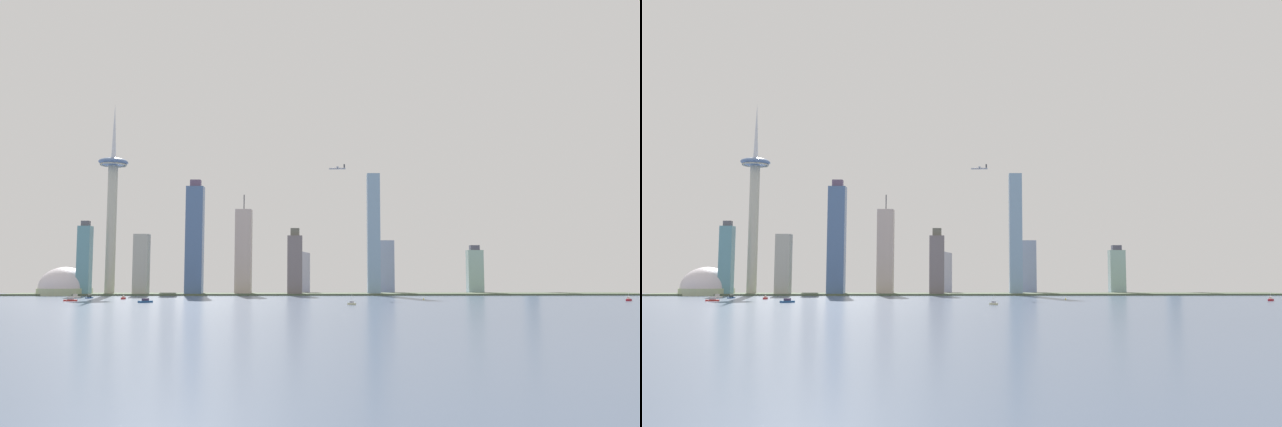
# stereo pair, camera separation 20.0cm
# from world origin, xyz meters

# --- Properties ---
(ground_plane) EXTENTS (6000.00, 6000.00, 0.00)m
(ground_plane) POSITION_xyz_m (0.00, 0.00, 0.00)
(ground_plane) COLOR #495A75
(waterfront_pier) EXTENTS (918.82, 69.04, 2.52)m
(waterfront_pier) POSITION_xyz_m (0.00, 448.28, 1.26)
(waterfront_pier) COLOR #4C5B43
(waterfront_pier) RESTS_ON ground
(observation_tower) EXTENTS (42.59, 42.59, 284.29)m
(observation_tower) POSITION_xyz_m (-315.84, 445.70, 143.17)
(observation_tower) COLOR beige
(observation_tower) RESTS_ON ground
(stadium_dome) EXTENTS (76.71, 76.71, 61.37)m
(stadium_dome) POSITION_xyz_m (-379.98, 445.23, 9.25)
(stadium_dome) COLOR #AEB992
(stadium_dome) RESTS_ON ground
(skyscraper_0) EXTENTS (14.32, 17.73, 127.37)m
(skyscraper_0) POSITION_xyz_m (-196.48, 488.99, 54.30)
(skyscraper_0) COLOR #89B1CB
(skyscraper_0) RESTS_ON ground
(skyscraper_1) EXTENTS (18.69, 15.11, 178.56)m
(skyscraper_1) POSITION_xyz_m (68.72, 442.53, 89.28)
(skyscraper_1) COLOR #7E9FBB
(skyscraper_1) RESTS_ON ground
(skyscraper_2) EXTENTS (18.12, 16.87, 101.02)m
(skyscraper_2) POSITION_xyz_m (335.12, 539.76, 48.35)
(skyscraper_2) COLOR #99ACBA
(skyscraper_2) RESTS_ON ground
(skyscraper_3) EXTENTS (18.06, 16.02, 106.87)m
(skyscraper_3) POSITION_xyz_m (-348.50, 432.06, 51.11)
(skyscraper_3) COLOR #5A919F
(skyscraper_3) RESTS_ON ground
(skyscraper_4) EXTENTS (23.76, 17.66, 75.26)m
(skyscraper_4) POSITION_xyz_m (232.44, 499.29, 35.27)
(skyscraper_4) COLOR #95B7AD
(skyscraper_4) RESTS_ON ground
(skyscraper_5) EXTENTS (19.76, 15.53, 72.84)m
(skyscraper_5) POSITION_xyz_m (-34.15, 527.04, 34.99)
(skyscraper_5) COLOR #ACABBC
(skyscraper_5) RESTS_ON ground
(skyscraper_6) EXTENTS (23.43, 25.09, 148.38)m
(skyscraper_6) POSITION_xyz_m (-123.07, 455.06, 62.99)
(skyscraper_6) COLOR beige
(skyscraper_6) RESTS_ON ground
(skyscraper_7) EXTENTS (24.65, 18.45, 167.12)m
(skyscraper_7) POSITION_xyz_m (-191.59, 433.35, 80.50)
(skyscraper_7) COLOR #486693
(skyscraper_7) RESTS_ON ground
(skyscraper_8) EXTENTS (21.27, 19.91, 96.69)m
(skyscraper_8) POSITION_xyz_m (-46.52, 433.10, 45.01)
(skyscraper_8) COLOR slate
(skyscraper_8) RESTS_ON ground
(skyscraper_9) EXTENTS (20.66, 17.81, 87.86)m
(skyscraper_9) POSITION_xyz_m (-267.67, 434.11, 43.93)
(skyscraper_9) COLOR #AFAFA4
(skyscraper_9) RESTS_ON ground
(skyscraper_10) EXTENTS (20.72, 16.81, 168.70)m
(skyscraper_10) POSITION_xyz_m (-252.99, 543.88, 82.94)
(skyscraper_10) COLOR #645F60
(skyscraper_10) RESTS_ON ground
(skyscraper_11) EXTENTS (22.31, 16.92, 94.71)m
(skyscraper_11) POSITION_xyz_m (97.66, 520.62, 43.97)
(skyscraper_11) COLOR #8894B2
(skyscraper_11) RESTS_ON ground
(boat_0) EXTENTS (5.21, 16.27, 4.31)m
(boat_0) POSITION_xyz_m (-304.10, 327.03, 1.55)
(boat_0) COLOR navy
(boat_0) RESTS_ON ground
(boat_1) EXTENTS (15.11, 7.77, 4.54)m
(boat_1) POSITION_xyz_m (-296.16, 241.99, 1.62)
(boat_1) COLOR red
(boat_1) RESTS_ON ground
(boat_2) EXTENTS (13.02, 6.10, 8.19)m
(boat_2) POSITION_xyz_m (-330.17, 349.96, 1.61)
(boat_2) COLOR white
(boat_2) RESTS_ON ground
(boat_3) EXTENTS (3.95, 10.19, 9.03)m
(boat_3) POSITION_xyz_m (-252.17, 295.90, 1.51)
(boat_3) COLOR #AE2324
(boat_3) RESTS_ON ground
(boat_4) EXTENTS (14.51, 14.35, 4.72)m
(boat_4) POSITION_xyz_m (-201.21, 200.18, 1.72)
(boat_4) COLOR #224F8A
(boat_4) RESTS_ON ground
(boat_5) EXTENTS (9.06, 8.46, 10.87)m
(boat_5) POSITION_xyz_m (337.21, 234.07, 1.68)
(boat_5) COLOR #AD1D29
(boat_5) RESTS_ON ground
(boat_6) EXTENTS (8.46, 8.64, 10.02)m
(boat_6) POSITION_xyz_m (15.69, 148.09, 1.43)
(boat_6) COLOR beige
(boat_6) RESTS_ON ground
(channel_buoy_0) EXTENTS (1.57, 1.57, 2.30)m
(channel_buoy_0) POSITION_xyz_m (110.62, 275.05, 1.15)
(channel_buoy_0) COLOR yellow
(channel_buoy_0) RESTS_ON ground
(airplane) EXTENTS (24.02, 22.52, 7.57)m
(airplane) POSITION_xyz_m (14.81, 420.98, 183.03)
(airplane) COLOR #B7B6C0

